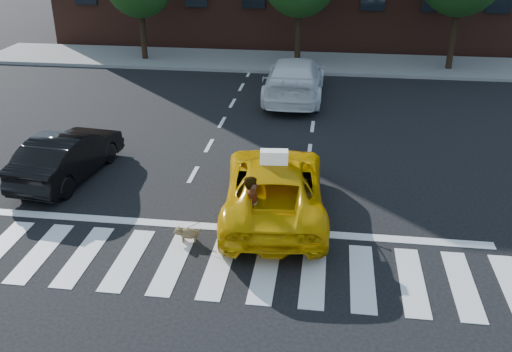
{
  "coord_description": "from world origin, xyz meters",
  "views": [
    {
      "loc": [
        2.12,
        -9.91,
        6.89
      ],
      "look_at": [
        0.5,
        2.24,
        1.1
      ],
      "focal_mm": 40.0,
      "sensor_mm": 36.0,
      "label": 1
    }
  ],
  "objects_px": {
    "woman": "(252,210)",
    "dog": "(187,233)",
    "white_suv": "(295,78)",
    "taxi": "(274,187)",
    "black_sedan": "(68,155)"
  },
  "relations": [
    {
      "from": "white_suv",
      "to": "taxi",
      "type": "bearing_deg",
      "value": 91.18
    },
    {
      "from": "taxi",
      "to": "woman",
      "type": "relative_size",
      "value": 3.18
    },
    {
      "from": "black_sedan",
      "to": "woman",
      "type": "distance_m",
      "value": 6.2
    },
    {
      "from": "white_suv",
      "to": "woman",
      "type": "distance_m",
      "value": 10.91
    },
    {
      "from": "woman",
      "to": "dog",
      "type": "distance_m",
      "value": 1.61
    },
    {
      "from": "taxi",
      "to": "dog",
      "type": "distance_m",
      "value": 2.48
    },
    {
      "from": "taxi",
      "to": "woman",
      "type": "xyz_separation_m",
      "value": [
        -0.35,
        -1.4,
        0.09
      ]
    },
    {
      "from": "white_suv",
      "to": "woman",
      "type": "bearing_deg",
      "value": 89.21
    },
    {
      "from": "white_suv",
      "to": "dog",
      "type": "xyz_separation_m",
      "value": [
        -1.63,
        -11.11,
        -0.59
      ]
    },
    {
      "from": "taxi",
      "to": "woman",
      "type": "distance_m",
      "value": 1.45
    },
    {
      "from": "taxi",
      "to": "white_suv",
      "type": "xyz_separation_m",
      "value": [
        -0.2,
        9.51,
        0.08
      ]
    },
    {
      "from": "black_sedan",
      "to": "woman",
      "type": "height_order",
      "value": "woman"
    },
    {
      "from": "black_sedan",
      "to": "dog",
      "type": "relative_size",
      "value": 6.37
    },
    {
      "from": "woman",
      "to": "white_suv",
      "type": "bearing_deg",
      "value": -5.82
    },
    {
      "from": "white_suv",
      "to": "dog",
      "type": "relative_size",
      "value": 8.71
    }
  ]
}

